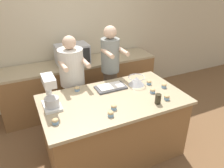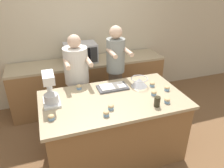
% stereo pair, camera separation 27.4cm
% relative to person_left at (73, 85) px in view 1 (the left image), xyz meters
% --- Properties ---
extents(ground_plane, '(16.00, 16.00, 0.00)m').
position_rel_person_left_xyz_m(ground_plane, '(0.33, -0.73, -0.81)').
color(ground_plane, brown).
extents(back_wall, '(10.00, 0.06, 2.70)m').
position_rel_person_left_xyz_m(back_wall, '(0.33, 1.01, 0.54)').
color(back_wall, beige).
rests_on(back_wall, ground_plane).
extents(island_counter, '(1.84, 1.03, 0.90)m').
position_rel_person_left_xyz_m(island_counter, '(0.33, -0.73, -0.36)').
color(island_counter, olive).
rests_on(island_counter, ground_plane).
extents(back_counter, '(2.80, 0.60, 0.90)m').
position_rel_person_left_xyz_m(back_counter, '(0.33, 0.66, -0.36)').
color(back_counter, olive).
rests_on(back_counter, ground_plane).
extents(person_left, '(0.37, 0.52, 1.57)m').
position_rel_person_left_xyz_m(person_left, '(0.00, 0.00, 0.00)').
color(person_left, '#232328').
rests_on(person_left, ground_plane).
extents(person_right, '(0.31, 0.48, 1.65)m').
position_rel_person_left_xyz_m(person_right, '(0.62, -0.00, 0.07)').
color(person_right, brown).
rests_on(person_right, ground_plane).
extents(stand_mixer, '(0.20, 0.30, 0.40)m').
position_rel_person_left_xyz_m(stand_mixer, '(-0.42, -0.59, 0.26)').
color(stand_mixer, white).
rests_on(stand_mixer, island_counter).
extents(mixing_bowl, '(0.24, 0.24, 0.12)m').
position_rel_person_left_xyz_m(mixing_bowl, '(0.79, -0.52, 0.15)').
color(mixing_bowl, '#BCBCC1').
rests_on(mixing_bowl, island_counter).
extents(baking_tray, '(0.42, 0.23, 0.04)m').
position_rel_person_left_xyz_m(baking_tray, '(0.41, -0.47, 0.10)').
color(baking_tray, '#4C4C51').
rests_on(baking_tray, island_counter).
extents(microwave_oven, '(0.56, 0.37, 0.33)m').
position_rel_person_left_xyz_m(microwave_oven, '(0.20, 0.66, 0.25)').
color(microwave_oven, '#B7B7BC').
rests_on(microwave_oven, back_counter).
extents(drinking_glass, '(0.07, 0.07, 0.13)m').
position_rel_person_left_xyz_m(drinking_glass, '(0.76, -1.07, 0.14)').
color(drinking_glass, '#332D1E').
rests_on(drinking_glass, island_counter).
extents(cupcake_0, '(0.07, 0.07, 0.07)m').
position_rel_person_left_xyz_m(cupcake_0, '(0.13, -1.07, 0.11)').
color(cupcake_0, '#759EC6').
rests_on(cupcake_0, island_counter).
extents(cupcake_1, '(0.07, 0.07, 0.07)m').
position_rel_person_left_xyz_m(cupcake_1, '(0.92, -1.04, 0.11)').
color(cupcake_1, '#759EC6').
rests_on(cupcake_1, island_counter).
extents(cupcake_2, '(0.07, 0.07, 0.07)m').
position_rel_person_left_xyz_m(cupcake_2, '(0.95, -0.60, 0.11)').
color(cupcake_2, '#759EC6').
rests_on(cupcake_2, island_counter).
extents(cupcake_3, '(0.07, 0.07, 0.07)m').
position_rel_person_left_xyz_m(cupcake_3, '(1.09, -0.77, 0.11)').
color(cupcake_3, '#759EC6').
rests_on(cupcake_3, island_counter).
extents(cupcake_4, '(0.07, 0.07, 0.07)m').
position_rel_person_left_xyz_m(cupcake_4, '(-0.46, -0.94, 0.11)').
color(cupcake_4, '#759EC6').
rests_on(cupcake_4, island_counter).
extents(cupcake_5, '(0.07, 0.07, 0.07)m').
position_rel_person_left_xyz_m(cupcake_5, '(0.22, -0.96, 0.11)').
color(cupcake_5, '#759EC6').
rests_on(cupcake_5, island_counter).
extents(cupcake_6, '(0.07, 0.07, 0.07)m').
position_rel_person_left_xyz_m(cupcake_6, '(-0.04, -0.34, 0.11)').
color(cupcake_6, '#759EC6').
rests_on(cupcake_6, island_counter).
extents(cupcake_7, '(0.07, 0.07, 0.07)m').
position_rel_person_left_xyz_m(cupcake_7, '(0.85, -0.82, 0.11)').
color(cupcake_7, '#759EC6').
rests_on(cupcake_7, island_counter).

